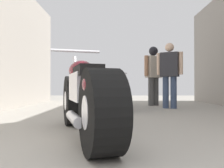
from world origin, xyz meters
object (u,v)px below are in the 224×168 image
mechanic_in_blue (170,71)px  mechanic_with_helmet (153,70)px  motorcycle_maroon_cruiser (85,97)px  motorcycle_black_naked (118,93)px

mechanic_in_blue → mechanic_with_helmet: size_ratio=0.97×
motorcycle_maroon_cruiser → motorcycle_black_naked: 3.19m
mechanic_in_blue → mechanic_with_helmet: (-0.25, 0.83, 0.08)m
motorcycle_maroon_cruiser → mechanic_with_helmet: mechanic_with_helmet is taller
motorcycle_black_naked → mechanic_in_blue: (1.25, 0.09, 0.52)m
motorcycle_maroon_cruiser → mechanic_with_helmet: bearing=71.1°
motorcycle_black_naked → mechanic_with_helmet: size_ratio=1.18×
motorcycle_black_naked → mechanic_with_helmet: mechanic_with_helmet is taller
motorcycle_black_naked → mechanic_with_helmet: 1.48m
motorcycle_black_naked → mechanic_with_helmet: bearing=42.4°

